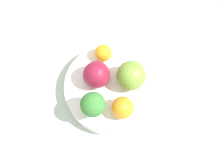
% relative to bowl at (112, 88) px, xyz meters
% --- Properties ---
extents(ground_plane, '(6.00, 6.00, 0.00)m').
position_rel_bowl_xyz_m(ground_plane, '(0.00, 0.00, -0.04)').
color(ground_plane, gray).
extents(table_surface, '(1.20, 1.20, 0.02)m').
position_rel_bowl_xyz_m(table_surface, '(0.00, 0.00, -0.03)').
color(table_surface, '#B2C6B2').
rests_on(table_surface, ground_plane).
extents(bowl, '(0.20, 0.20, 0.03)m').
position_rel_bowl_xyz_m(bowl, '(0.00, 0.00, 0.00)').
color(bowl, white).
rests_on(bowl, table_surface).
extents(broccoli, '(0.05, 0.05, 0.07)m').
position_rel_bowl_xyz_m(broccoli, '(-0.01, -0.06, 0.06)').
color(broccoli, '#99C17A').
rests_on(broccoli, bowl).
extents(apple_red, '(0.06, 0.06, 0.06)m').
position_rel_bowl_xyz_m(apple_red, '(-0.03, -0.00, 0.04)').
color(apple_red, maroon).
rests_on(apple_red, bowl).
extents(apple_green, '(0.06, 0.06, 0.06)m').
position_rel_bowl_xyz_m(apple_green, '(0.03, 0.02, 0.05)').
color(apple_green, olive).
rests_on(apple_green, bowl).
extents(orange_front, '(0.04, 0.04, 0.04)m').
position_rel_bowl_xyz_m(orange_front, '(-0.04, 0.05, 0.03)').
color(orange_front, orange).
rests_on(orange_front, bowl).
extents(orange_back, '(0.04, 0.04, 0.04)m').
position_rel_bowl_xyz_m(orange_back, '(0.04, -0.04, 0.04)').
color(orange_back, orange).
rests_on(orange_back, bowl).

